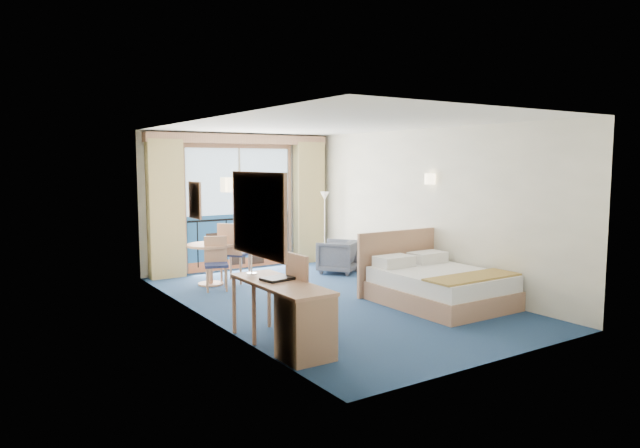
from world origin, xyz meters
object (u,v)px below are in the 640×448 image
(armchair, at_px, (338,256))
(floor_lamp, at_px, (325,209))
(desk, at_px, (300,319))
(table_chair_a, at_px, (233,249))
(bed, at_px, (437,285))
(table_chair_b, at_px, (216,260))
(round_table, at_px, (210,254))
(nightstand, at_px, (407,270))
(desk_chair, at_px, (306,291))

(armchair, distance_m, floor_lamp, 1.25)
(desk, distance_m, table_chair_a, 4.07)
(armchair, relative_size, floor_lamp, 0.46)
(floor_lamp, xyz_separation_m, table_chair_a, (-2.37, -0.64, -0.55))
(bed, distance_m, table_chair_b, 3.66)
(bed, xyz_separation_m, round_table, (-2.35, 3.14, 0.26))
(bed, height_order, armchair, bed)
(armchair, height_order, floor_lamp, floor_lamp)
(nightstand, bearing_deg, table_chair_a, 144.90)
(table_chair_b, bearing_deg, nightstand, -6.31)
(bed, height_order, desk_chair, desk_chair)
(table_chair_b, bearing_deg, desk, -78.80)
(armchair, relative_size, round_table, 0.87)
(floor_lamp, bearing_deg, desk, -126.27)
(table_chair_b, bearing_deg, bed, -29.09)
(desk, distance_m, desk_chair, 0.64)
(armchair, height_order, table_chair_b, table_chair_b)
(nightstand, bearing_deg, desk_chair, -151.68)
(floor_lamp, bearing_deg, armchair, -107.59)
(floor_lamp, xyz_separation_m, table_chair_b, (-2.82, -0.96, -0.65))
(desk, relative_size, round_table, 2.01)
(desk_chair, bearing_deg, bed, -82.93)
(armchair, relative_size, desk_chair, 0.66)
(armchair, relative_size, desk, 0.44)
(round_table, bearing_deg, armchair, -7.52)
(nightstand, height_order, desk_chair, desk_chair)
(nightstand, xyz_separation_m, floor_lamp, (-0.15, 2.40, 0.91))
(desk, bearing_deg, floor_lamp, 53.73)
(bed, bearing_deg, armchair, 87.28)
(nightstand, bearing_deg, desk, -148.15)
(bed, relative_size, nightstand, 3.99)
(round_table, height_order, table_chair_b, table_chair_b)
(table_chair_a, bearing_deg, table_chair_b, 85.07)
(nightstand, relative_size, floor_lamp, 0.32)
(desk, height_order, table_chair_b, table_chair_b)
(floor_lamp, distance_m, desk, 5.73)
(nightstand, distance_m, table_chair_a, 3.09)
(desk_chair, height_order, table_chair_b, desk_chair)
(armchair, bearing_deg, round_table, -44.28)
(nightstand, xyz_separation_m, armchair, (-0.43, 1.52, 0.07))
(bed, relative_size, desk_chair, 1.85)
(floor_lamp, relative_size, round_table, 1.91)
(round_table, height_order, table_chair_a, table_chair_a)
(table_chair_a, bearing_deg, armchair, -136.76)
(bed, height_order, floor_lamp, floor_lamp)
(armchair, xyz_separation_m, desk, (-3.08, -3.70, 0.10))
(bed, xyz_separation_m, table_chair_b, (-2.41, 2.75, 0.21))
(nightstand, distance_m, armchair, 1.58)
(nightstand, relative_size, armchair, 0.70)
(armchair, height_order, round_table, round_table)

